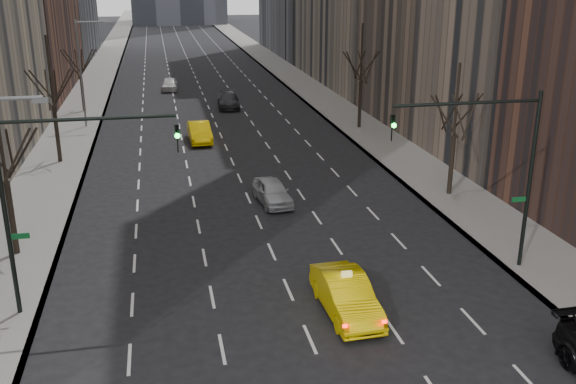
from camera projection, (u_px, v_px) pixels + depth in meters
sidewalk_left at (96, 82)px, 78.77m from camera, size 4.50×320.00×0.15m
sidewalk_right at (291, 76)px, 83.41m from camera, size 4.50×320.00×0.15m
tree_lw_b at (6, 182)px, 29.44m from camera, size 3.36×3.50×7.82m
tree_lw_c at (54, 107)px, 44.16m from camera, size 3.36×3.50×8.74m
tree_lw_d at (81, 75)px, 61.00m from camera, size 3.36×3.50×7.36m
tree_rw_b at (454, 136)px, 37.69m from camera, size 3.36×3.50×7.82m
tree_rw_c at (361, 82)px, 54.27m from camera, size 3.36×3.50×8.74m
traffic_mast_left at (49, 180)px, 23.85m from camera, size 6.69×0.39×8.00m
traffic_mast_right at (497, 154)px, 27.30m from camera, size 6.69×0.39×8.00m
streetlight_far at (84, 63)px, 54.07m from camera, size 2.83×0.22×9.00m
taxi_sedan at (346, 295)px, 25.23m from camera, size 1.88×4.90×1.59m
silver_sedan_ahead at (272, 192)px, 37.41m from camera, size 2.08×4.30×1.42m
far_taxi at (199, 132)px, 51.04m from camera, size 1.83×4.79×1.56m
far_suv_grey at (229, 100)px, 63.98m from camera, size 2.42×5.27×1.49m
far_car_white at (170, 84)px, 73.32m from camera, size 1.99×4.34×1.44m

